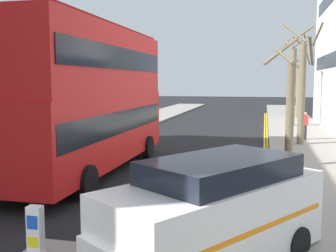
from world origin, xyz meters
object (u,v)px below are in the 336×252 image
double_decker_bus_away (92,95)px  pedestrian_far (305,125)px  taxi_minivan (212,214)px  keep_left_bollard (36,237)px

double_decker_bus_away → pedestrian_far: double_decker_bus_away is taller
double_decker_bus_away → taxi_minivan: size_ratio=2.15×
double_decker_bus_away → taxi_minivan: 9.19m
double_decker_bus_away → pedestrian_far: 13.80m
pedestrian_far → taxi_minivan: bearing=-100.5°
keep_left_bollard → taxi_minivan: (3.28, 0.73, 0.46)m
keep_left_bollard → pedestrian_far: (6.53, 18.27, 0.38)m
double_decker_bus_away → pedestrian_far: size_ratio=6.68×
taxi_minivan → keep_left_bollard: bearing=-167.4°
double_decker_bus_away → taxi_minivan: (5.52, -7.09, -1.96)m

